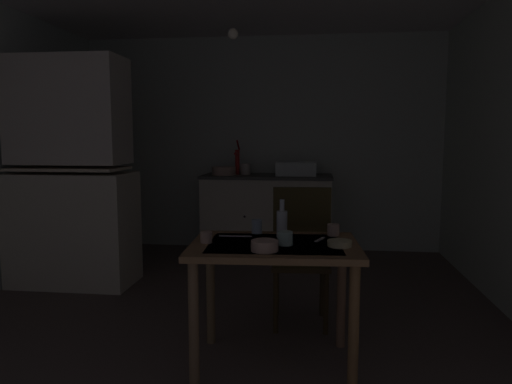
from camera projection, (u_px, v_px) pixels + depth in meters
ground_plane at (232, 305)px, 3.80m from camera, size 5.17×5.17×0.00m
wall_back at (261, 144)px, 5.66m from camera, size 4.27×0.10×2.49m
hutch_cabinet at (71, 180)px, 4.25m from camera, size 1.08×0.54×2.03m
counter_cabinet at (267, 215)px, 5.37m from camera, size 1.45×0.64×0.91m
sink_basin at (296, 168)px, 5.27m from camera, size 0.44×0.34×0.15m
hand_pump at (237, 160)px, 5.38m from camera, size 0.05×0.27×0.39m
mixing_bowl_counter at (224, 171)px, 5.32m from camera, size 0.27×0.27×0.09m
stoneware_crock at (246, 169)px, 5.40m from camera, size 0.12×0.12×0.12m
dining_table at (274, 263)px, 2.73m from camera, size 0.99×0.73×0.73m
chair_far_side at (301, 255)px, 3.28m from camera, size 0.42×0.42×1.01m
serving_bowl_wide at (265, 246)px, 2.53m from camera, size 0.15×0.15×0.06m
soup_bowl_small at (340, 243)px, 2.64m from camera, size 0.14×0.14×0.03m
mug_dark at (333, 230)px, 2.92m from camera, size 0.07×0.07×0.07m
teacup_mint at (285, 238)px, 2.67m from camera, size 0.09×0.09×0.08m
teacup_cream at (257, 227)px, 2.99m from camera, size 0.07×0.07×0.09m
mug_tall at (206, 237)px, 2.73m from camera, size 0.07×0.07×0.06m
glass_bottle at (282, 223)px, 2.86m from camera, size 0.07×0.07×0.23m
table_knife at (235, 236)px, 2.90m from camera, size 0.20×0.02×0.00m
teaspoon_near_bowl at (320, 239)px, 2.80m from camera, size 0.07×0.13×0.00m
pendant_bulb at (233, 34)px, 3.51m from camera, size 0.08×0.08×0.08m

